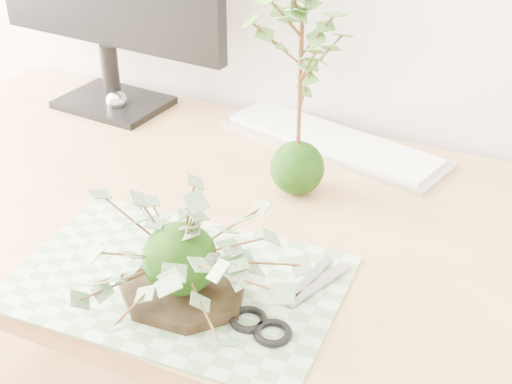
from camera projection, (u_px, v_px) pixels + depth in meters
desk at (284, 267)px, 1.15m from camera, size 1.60×0.70×0.74m
cutting_mat at (177, 281)px, 0.97m from camera, size 0.46×0.32×0.00m
stone_dish at (182, 293)px, 0.94m from camera, size 0.19×0.19×0.01m
ivy_kokedama at (178, 229)px, 0.88m from camera, size 0.36×0.36×0.19m
maple_kokedama at (301, 40)px, 1.05m from camera, size 0.24×0.24×0.37m
keyboard at (332, 141)px, 1.32m from camera, size 0.46×0.23×0.02m
foil_ball at (116, 102)px, 1.45m from camera, size 0.04×0.04×0.04m
scissors at (278, 317)px, 0.90m from camera, size 0.10×0.20×0.01m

